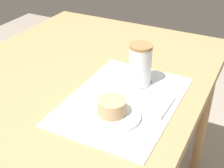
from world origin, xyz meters
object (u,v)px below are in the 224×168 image
object	(u,v)px
dining_table	(77,94)
coffee_mug	(141,64)
pastry	(112,107)
pastry_plate	(112,115)

from	to	relation	value
dining_table	coffee_mug	size ratio (longest dim) A/B	8.58
coffee_mug	dining_table	bearing A→B (deg)	103.15
pastry	coffee_mug	world-z (taller)	coffee_mug
pastry_plate	pastry	bearing A→B (deg)	0.00
pastry	coffee_mug	distance (m)	0.22
pastry_plate	coffee_mug	bearing A→B (deg)	0.81
pastry_plate	coffee_mug	size ratio (longest dim) A/B	1.25
dining_table	pastry	xyz separation A→B (m)	(-0.16, -0.23, 0.12)
pastry	dining_table	bearing A→B (deg)	55.02
dining_table	coffee_mug	bearing A→B (deg)	-76.85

